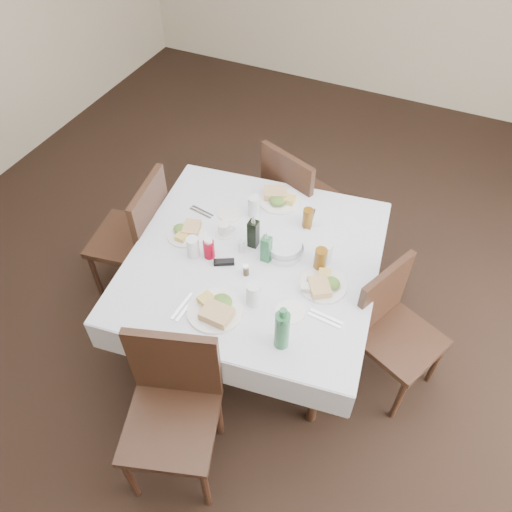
% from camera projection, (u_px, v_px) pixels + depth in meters
% --- Properties ---
extents(ground_plane, '(7.00, 7.00, 0.00)m').
position_uv_depth(ground_plane, '(266.00, 325.00, 3.58)').
color(ground_plane, black).
extents(room_shell, '(6.04, 7.04, 2.80)m').
position_uv_depth(room_shell, '(272.00, 113.00, 2.32)').
color(room_shell, beige).
rests_on(room_shell, ground).
extents(dining_table, '(1.65, 1.65, 0.76)m').
position_uv_depth(dining_table, '(254.00, 265.00, 3.05)').
color(dining_table, black).
rests_on(dining_table, ground).
extents(chair_north, '(0.60, 0.60, 0.98)m').
position_uv_depth(chair_north, '(296.00, 196.00, 3.68)').
color(chair_north, black).
rests_on(chair_north, ground).
extents(chair_south, '(0.59, 0.59, 0.99)m').
position_uv_depth(chair_south, '(173.00, 401.00, 2.57)').
color(chair_south, black).
rests_on(chair_south, ground).
extents(chair_east, '(0.57, 0.57, 0.92)m').
position_uv_depth(chair_east, '(391.00, 324.00, 2.95)').
color(chair_east, black).
rests_on(chair_east, ground).
extents(chair_west, '(0.55, 0.55, 1.00)m').
position_uv_depth(chair_west, '(139.00, 232.00, 3.40)').
color(chair_west, black).
rests_on(chair_west, ground).
extents(meal_north, '(0.29, 0.29, 0.06)m').
position_uv_depth(meal_north, '(279.00, 198.00, 3.32)').
color(meal_north, white).
rests_on(meal_north, dining_table).
extents(meal_south, '(0.31, 0.31, 0.07)m').
position_uv_depth(meal_south, '(216.00, 309.00, 2.70)').
color(meal_south, white).
rests_on(meal_south, dining_table).
extents(meal_east, '(0.27, 0.27, 0.06)m').
position_uv_depth(meal_east, '(323.00, 284.00, 2.82)').
color(meal_east, white).
rests_on(meal_east, dining_table).
extents(meal_west, '(0.24, 0.24, 0.05)m').
position_uv_depth(meal_west, '(187.00, 231.00, 3.11)').
color(meal_west, white).
rests_on(meal_west, dining_table).
extents(side_plate_a, '(0.16, 0.16, 0.01)m').
position_uv_depth(side_plate_a, '(230.00, 214.00, 3.24)').
color(side_plate_a, white).
rests_on(side_plate_a, dining_table).
extents(side_plate_b, '(0.16, 0.16, 0.01)m').
position_uv_depth(side_plate_b, '(290.00, 312.00, 2.71)').
color(side_plate_b, white).
rests_on(side_plate_b, dining_table).
extents(water_n, '(0.08, 0.08, 0.14)m').
position_uv_depth(water_n, '(254.00, 206.00, 3.19)').
color(water_n, silver).
rests_on(water_n, dining_table).
extents(water_s, '(0.08, 0.08, 0.15)m').
position_uv_depth(water_s, '(254.00, 294.00, 2.70)').
color(water_s, silver).
rests_on(water_s, dining_table).
extents(water_e, '(0.08, 0.08, 0.15)m').
position_uv_depth(water_e, '(326.00, 253.00, 2.91)').
color(water_e, silver).
rests_on(water_e, dining_table).
extents(water_w, '(0.07, 0.07, 0.14)m').
position_uv_depth(water_w, '(193.00, 247.00, 2.95)').
color(water_w, silver).
rests_on(water_w, dining_table).
extents(iced_tea_a, '(0.06, 0.06, 0.13)m').
position_uv_depth(iced_tea_a, '(308.00, 218.00, 3.13)').
color(iced_tea_a, brown).
rests_on(iced_tea_a, dining_table).
extents(iced_tea_b, '(0.07, 0.07, 0.15)m').
position_uv_depth(iced_tea_b, '(320.00, 259.00, 2.88)').
color(iced_tea_b, brown).
rests_on(iced_tea_b, dining_table).
extents(bread_basket, '(0.24, 0.24, 0.08)m').
position_uv_depth(bread_basket, '(284.00, 248.00, 2.99)').
color(bread_basket, silver).
rests_on(bread_basket, dining_table).
extents(oil_cruet_dark, '(0.06, 0.06, 0.24)m').
position_uv_depth(oil_cruet_dark, '(253.00, 233.00, 2.98)').
color(oil_cruet_dark, black).
rests_on(oil_cruet_dark, dining_table).
extents(oil_cruet_green, '(0.05, 0.05, 0.23)m').
position_uv_depth(oil_cruet_green, '(266.00, 248.00, 2.91)').
color(oil_cruet_green, '#296C40').
rests_on(oil_cruet_green, dining_table).
extents(ketchup_bottle, '(0.07, 0.07, 0.14)m').
position_uv_depth(ketchup_bottle, '(209.00, 248.00, 2.95)').
color(ketchup_bottle, '#980218').
rests_on(ketchup_bottle, dining_table).
extents(salt_shaker, '(0.04, 0.04, 0.08)m').
position_uv_depth(salt_shaker, '(241.00, 246.00, 2.99)').
color(salt_shaker, white).
rests_on(salt_shaker, dining_table).
extents(pepper_shaker, '(0.03, 0.03, 0.08)m').
position_uv_depth(pepper_shaker, '(246.00, 270.00, 2.87)').
color(pepper_shaker, '#3F311D').
rests_on(pepper_shaker, dining_table).
extents(coffee_mug, '(0.12, 0.11, 0.08)m').
position_uv_depth(coffee_mug, '(224.00, 229.00, 3.10)').
color(coffee_mug, white).
rests_on(coffee_mug, dining_table).
extents(sunglasses, '(0.13, 0.09, 0.03)m').
position_uv_depth(sunglasses, '(224.00, 262.00, 2.94)').
color(sunglasses, black).
rests_on(sunglasses, dining_table).
extents(green_bottle, '(0.08, 0.08, 0.29)m').
position_uv_depth(green_bottle, '(282.00, 330.00, 2.48)').
color(green_bottle, '#296C40').
rests_on(green_bottle, dining_table).
extents(sugar_caddy, '(0.10, 0.08, 0.05)m').
position_uv_depth(sugar_caddy, '(308.00, 288.00, 2.80)').
color(sugar_caddy, white).
rests_on(sugar_caddy, dining_table).
extents(cutlery_n, '(0.08, 0.21, 0.01)m').
position_uv_depth(cutlery_n, '(309.00, 219.00, 3.21)').
color(cutlery_n, silver).
rests_on(cutlery_n, dining_table).
extents(cutlery_s, '(0.06, 0.20, 0.01)m').
position_uv_depth(cutlery_s, '(184.00, 307.00, 2.73)').
color(cutlery_s, silver).
rests_on(cutlery_s, dining_table).
extents(cutlery_e, '(0.19, 0.06, 0.01)m').
position_uv_depth(cutlery_e, '(325.00, 319.00, 2.68)').
color(cutlery_e, silver).
rests_on(cutlery_e, dining_table).
extents(cutlery_w, '(0.18, 0.07, 0.01)m').
position_uv_depth(cutlery_w, '(202.00, 212.00, 3.26)').
color(cutlery_w, silver).
rests_on(cutlery_w, dining_table).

